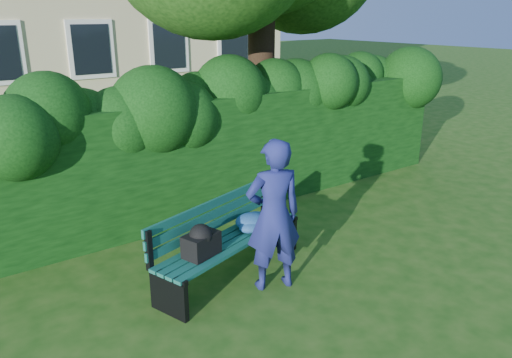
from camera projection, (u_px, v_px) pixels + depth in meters
ground at (284, 263)px, 6.23m from camera, size 80.00×80.00×0.00m
hedge at (194, 155)px, 7.62m from camera, size 10.00×1.00×1.80m
park_bench at (229, 235)px, 5.83m from camera, size 2.19×1.15×0.89m
man_reading at (274, 215)px, 5.45m from camera, size 0.73×0.59×1.73m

